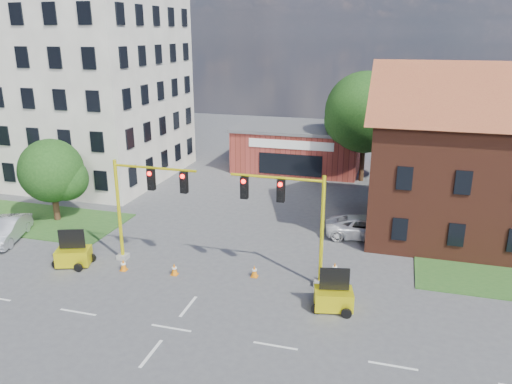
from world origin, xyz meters
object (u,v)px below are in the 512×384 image
signal_mast_west (143,200)px  trailer_east (334,297)px  trailer_west (74,255)px  pickup_white (365,227)px  signal_mast_east (292,215)px

signal_mast_west → trailer_east: bearing=-11.1°
signal_mast_west → trailer_west: (-3.95, -1.55, -3.25)m
pickup_white → signal_mast_west: bearing=114.9°
signal_mast_west → pickup_white: 14.62m
signal_mast_west → trailer_west: 5.34m
signal_mast_west → signal_mast_east: 8.71m
signal_mast_east → trailer_east: 4.77m
trailer_west → pickup_white: size_ratio=0.43×
trailer_west → pickup_white: trailer_west is taller
signal_mast_east → pickup_white: (3.47, 7.42, -3.20)m
signal_mast_west → trailer_east: size_ratio=2.91×
trailer_west → trailer_east: 15.35m
signal_mast_west → pickup_white: bearing=31.3°
pickup_white → trailer_east: bearing=168.8°
signal_mast_west → trailer_east: signal_mast_west is taller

